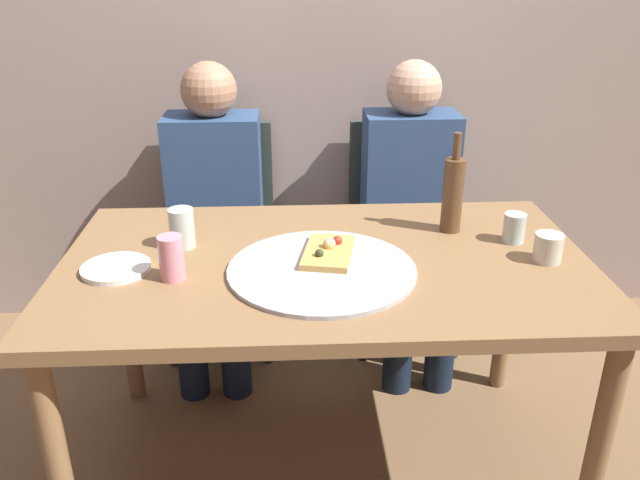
{
  "coord_description": "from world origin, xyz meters",
  "views": [
    {
      "loc": [
        -0.1,
        -1.62,
        1.51
      ],
      "look_at": [
        -0.02,
        0.02,
        0.78
      ],
      "focal_mm": 35.75,
      "sensor_mm": 36.0,
      "label": 1
    }
  ],
  "objects_px": {
    "chair_left": "(220,221)",
    "tumbler_near": "(182,228)",
    "wine_bottle": "(453,193)",
    "guest_in_sweater": "(214,206)",
    "tumbler_far": "(548,248)",
    "chair_right": "(404,218)",
    "guest_in_beanie": "(412,202)",
    "pizza_slice_last": "(329,252)",
    "soda_can": "(171,258)",
    "plate_stack": "(116,268)",
    "dining_table": "(326,284)",
    "pizza_tray": "(322,270)",
    "wine_glass": "(514,228)"
  },
  "relations": [
    {
      "from": "tumbler_far",
      "to": "plate_stack",
      "type": "distance_m",
      "value": 1.2
    },
    {
      "from": "wine_bottle",
      "to": "soda_can",
      "type": "relative_size",
      "value": 2.55
    },
    {
      "from": "chair_left",
      "to": "wine_bottle",
      "type": "bearing_deg",
      "value": 140.91
    },
    {
      "from": "tumbler_far",
      "to": "guest_in_sweater",
      "type": "distance_m",
      "value": 1.25
    },
    {
      "from": "wine_glass",
      "to": "plate_stack",
      "type": "relative_size",
      "value": 0.47
    },
    {
      "from": "pizza_slice_last",
      "to": "tumbler_far",
      "type": "bearing_deg",
      "value": -3.73
    },
    {
      "from": "guest_in_beanie",
      "to": "tumbler_far",
      "type": "bearing_deg",
      "value": 108.67
    },
    {
      "from": "soda_can",
      "to": "chair_right",
      "type": "relative_size",
      "value": 0.14
    },
    {
      "from": "pizza_tray",
      "to": "chair_left",
      "type": "distance_m",
      "value": 1.01
    },
    {
      "from": "guest_in_sweater",
      "to": "pizza_slice_last",
      "type": "bearing_deg",
      "value": 120.29
    },
    {
      "from": "pizza_tray",
      "to": "guest_in_sweater",
      "type": "bearing_deg",
      "value": 116.35
    },
    {
      "from": "pizza_slice_last",
      "to": "guest_in_beanie",
      "type": "height_order",
      "value": "guest_in_beanie"
    },
    {
      "from": "wine_bottle",
      "to": "wine_glass",
      "type": "relative_size",
      "value": 3.51
    },
    {
      "from": "pizza_tray",
      "to": "guest_in_beanie",
      "type": "height_order",
      "value": "guest_in_beanie"
    },
    {
      "from": "dining_table",
      "to": "wine_glass",
      "type": "height_order",
      "value": "wine_glass"
    },
    {
      "from": "pizza_tray",
      "to": "plate_stack",
      "type": "distance_m",
      "value": 0.56
    },
    {
      "from": "plate_stack",
      "to": "guest_in_sweater",
      "type": "relative_size",
      "value": 0.16
    },
    {
      "from": "tumbler_far",
      "to": "chair_right",
      "type": "bearing_deg",
      "value": 105.61
    },
    {
      "from": "plate_stack",
      "to": "wine_bottle",
      "type": "bearing_deg",
      "value": 13.6
    },
    {
      "from": "tumbler_far",
      "to": "wine_glass",
      "type": "distance_m",
      "value": 0.15
    },
    {
      "from": "chair_left",
      "to": "guest_in_sweater",
      "type": "bearing_deg",
      "value": 90.0
    },
    {
      "from": "dining_table",
      "to": "tumbler_far",
      "type": "distance_m",
      "value": 0.63
    },
    {
      "from": "pizza_slice_last",
      "to": "soda_can",
      "type": "height_order",
      "value": "soda_can"
    },
    {
      "from": "dining_table",
      "to": "plate_stack",
      "type": "height_order",
      "value": "plate_stack"
    },
    {
      "from": "tumbler_far",
      "to": "chair_left",
      "type": "bearing_deg",
      "value": 139.15
    },
    {
      "from": "tumbler_far",
      "to": "chair_left",
      "type": "distance_m",
      "value": 1.36
    },
    {
      "from": "tumbler_far",
      "to": "guest_in_beanie",
      "type": "height_order",
      "value": "guest_in_beanie"
    },
    {
      "from": "pizza_slice_last",
      "to": "chair_right",
      "type": "bearing_deg",
      "value": 66.2
    },
    {
      "from": "tumbler_near",
      "to": "chair_right",
      "type": "xyz_separation_m",
      "value": [
        0.79,
        0.73,
        -0.28
      ]
    },
    {
      "from": "pizza_slice_last",
      "to": "tumbler_near",
      "type": "height_order",
      "value": "tumbler_near"
    },
    {
      "from": "wine_bottle",
      "to": "guest_in_beanie",
      "type": "xyz_separation_m",
      "value": [
        -0.02,
        0.49,
        -0.21
      ]
    },
    {
      "from": "dining_table",
      "to": "guest_in_beanie",
      "type": "xyz_separation_m",
      "value": [
        0.38,
        0.68,
        -0.01
      ]
    },
    {
      "from": "soda_can",
      "to": "guest_in_beanie",
      "type": "bearing_deg",
      "value": 44.74
    },
    {
      "from": "pizza_tray",
      "to": "pizza_slice_last",
      "type": "distance_m",
      "value": 0.08
    },
    {
      "from": "plate_stack",
      "to": "chair_left",
      "type": "xyz_separation_m",
      "value": [
        0.18,
        0.88,
        -0.23
      ]
    },
    {
      "from": "guest_in_sweater",
      "to": "wine_bottle",
      "type": "bearing_deg",
      "value": 148.15
    },
    {
      "from": "wine_bottle",
      "to": "tumbler_far",
      "type": "distance_m",
      "value": 0.33
    },
    {
      "from": "pizza_tray",
      "to": "pizza_slice_last",
      "type": "bearing_deg",
      "value": 73.32
    },
    {
      "from": "plate_stack",
      "to": "wine_glass",
      "type": "bearing_deg",
      "value": 7.03
    },
    {
      "from": "wine_glass",
      "to": "chair_left",
      "type": "distance_m",
      "value": 1.24
    },
    {
      "from": "chair_left",
      "to": "tumbler_near",
      "type": "bearing_deg",
      "value": 88.13
    },
    {
      "from": "wine_bottle",
      "to": "dining_table",
      "type": "bearing_deg",
      "value": -154.57
    },
    {
      "from": "wine_glass",
      "to": "soda_can",
      "type": "distance_m",
      "value": 1.0
    },
    {
      "from": "wine_glass",
      "to": "guest_in_beanie",
      "type": "bearing_deg",
      "value": 108.21
    },
    {
      "from": "dining_table",
      "to": "tumbler_far",
      "type": "xyz_separation_m",
      "value": [
        0.62,
        -0.04,
        0.12
      ]
    },
    {
      "from": "wine_bottle",
      "to": "chair_left",
      "type": "height_order",
      "value": "wine_bottle"
    },
    {
      "from": "chair_right",
      "to": "guest_in_beanie",
      "type": "distance_m",
      "value": 0.2
    },
    {
      "from": "pizza_tray",
      "to": "tumbler_near",
      "type": "height_order",
      "value": "tumbler_near"
    },
    {
      "from": "tumbler_near",
      "to": "chair_left",
      "type": "bearing_deg",
      "value": 88.13
    },
    {
      "from": "chair_left",
      "to": "chair_right",
      "type": "relative_size",
      "value": 1.0
    }
  ]
}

